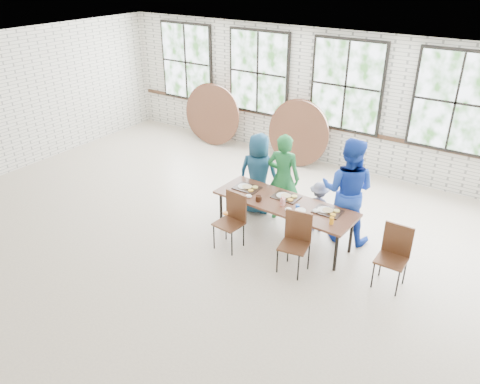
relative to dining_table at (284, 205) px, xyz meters
The scene contains 11 objects.
room 3.64m from the dining_table, 97.84° to the left, with size 12.00×12.00×12.00m.
dining_table is the anchor object (origin of this frame).
chair_near_left 0.87m from the dining_table, 136.84° to the right, with size 0.46×0.45×0.95m.
chair_near_right 0.79m from the dining_table, 47.27° to the right, with size 0.49×0.47×0.95m.
chair_spare 1.89m from the dining_table, ahead, with size 0.42×0.41×0.95m.
adult_teal 1.12m from the dining_table, 144.52° to the left, with size 0.75×0.49×1.54m, color navy.
adult_green 0.77m from the dining_table, 121.28° to the left, with size 0.60×0.39×1.64m, color #1B6830.
toddler 0.76m from the dining_table, 63.33° to the left, with size 0.59×0.34×0.92m, color #14193F.
adult_blue 1.06m from the dining_table, 38.69° to the left, with size 0.89×0.69×1.82m, color #193EB4.
tabletop_clutter 0.12m from the dining_table, 20.65° to the right, with size 1.96×0.66×0.11m.
round_tops_leaning 4.05m from the dining_table, 130.14° to the left, with size 4.10×0.41×1.49m.
Camera 1 is at (3.65, -5.00, 4.38)m, focal length 35.00 mm.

